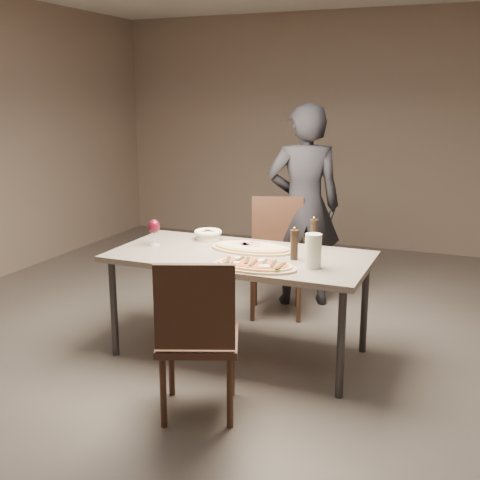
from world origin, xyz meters
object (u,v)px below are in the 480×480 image
at_px(ham_pizza, 252,248).
at_px(diner, 304,206).
at_px(dining_table, 240,262).
at_px(bread_basket, 208,234).
at_px(chair_far, 277,249).
at_px(zucchini_pizza, 255,265).
at_px(pepper_mill_left, 314,233).
at_px(chair_near, 197,331).
at_px(carafe, 313,251).

relative_size(ham_pizza, diner, 0.35).
relative_size(dining_table, bread_basket, 8.48).
height_order(ham_pizza, chair_far, chair_far).
bearing_deg(zucchini_pizza, diner, 99.66).
height_order(pepper_mill_left, chair_far, chair_far).
xyz_separation_m(zucchini_pizza, diner, (-0.12, 1.52, 0.12)).
xyz_separation_m(zucchini_pizza, bread_basket, (-0.61, 0.58, 0.03)).
bearing_deg(dining_table, chair_near, -82.58).
relative_size(ham_pizza, carafe, 2.76).
height_order(carafe, chair_near, carafe).
bearing_deg(carafe, dining_table, 166.04).
distance_m(dining_table, zucchini_pizza, 0.36).
xyz_separation_m(carafe, chair_far, (-0.62, 1.10, -0.31)).
distance_m(zucchini_pizza, chair_far, 1.29).
xyz_separation_m(dining_table, chair_near, (0.12, -0.93, -0.15)).
bearing_deg(carafe, ham_pizza, 152.51).
distance_m(pepper_mill_left, carafe, 0.54).
bearing_deg(pepper_mill_left, chair_near, -103.01).
xyz_separation_m(dining_table, diner, (0.09, 1.24, 0.19)).
bearing_deg(diner, ham_pizza, 63.73).
relative_size(bread_basket, pepper_mill_left, 0.93).
bearing_deg(chair_far, carafe, 101.50).
bearing_deg(chair_near, dining_table, 75.62).
height_order(dining_table, carafe, carafe).
height_order(zucchini_pizza, pepper_mill_left, pepper_mill_left).
xyz_separation_m(bread_basket, pepper_mill_left, (0.81, 0.08, 0.06)).
height_order(chair_near, diner, diner).
bearing_deg(chair_far, ham_pizza, 78.48).
relative_size(dining_table, carafe, 8.06).
bearing_deg(dining_table, diner, 85.62).
relative_size(bread_basket, diner, 0.12).
distance_m(zucchini_pizza, chair_near, 0.69).
bearing_deg(dining_table, pepper_mill_left, 41.90).
distance_m(bread_basket, chair_far, 0.78).
height_order(chair_near, chair_far, chair_far).
xyz_separation_m(zucchini_pizza, chair_near, (-0.10, -0.65, -0.22)).
bearing_deg(pepper_mill_left, carafe, -74.70).
bearing_deg(carafe, diner, 108.88).
xyz_separation_m(bread_basket, carafe, (0.96, -0.44, 0.07)).
bearing_deg(diner, dining_table, 62.33).
bearing_deg(chair_near, diner, 68.89).
bearing_deg(bread_basket, chair_near, -67.44).
height_order(zucchini_pizza, carafe, carafe).
xyz_separation_m(ham_pizza, chair_far, (-0.09, 0.83, -0.21)).
bearing_deg(carafe, pepper_mill_left, 105.30).
bearing_deg(zucchini_pizza, ham_pizza, 118.60).
xyz_separation_m(dining_table, carafe, (0.57, -0.14, 0.17)).
bearing_deg(zucchini_pizza, chair_near, -93.54).
distance_m(bread_basket, carafe, 1.05).
bearing_deg(pepper_mill_left, chair_far, 129.48).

